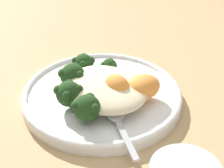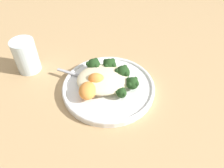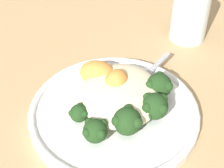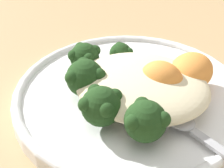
{
  "view_description": "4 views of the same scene",
  "coord_description": "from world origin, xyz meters",
  "px_view_note": "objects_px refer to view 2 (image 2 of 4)",
  "views": [
    {
      "loc": [
        -0.38,
        0.37,
        0.39
      ],
      "look_at": [
        -0.02,
        -0.01,
        0.04
      ],
      "focal_mm": 60.0,
      "sensor_mm": 36.0,
      "label": 1
    },
    {
      "loc": [
        -0.04,
        -0.45,
        0.48
      ],
      "look_at": [
        0.01,
        -0.01,
        0.04
      ],
      "focal_mm": 35.0,
      "sensor_mm": 36.0,
      "label": 2
    },
    {
      "loc": [
        0.42,
        0.04,
        0.45
      ],
      "look_at": [
        -0.02,
        -0.01,
        0.06
      ],
      "focal_mm": 60.0,
      "sensor_mm": 36.0,
      "label": 3
    },
    {
      "loc": [
        -0.11,
        0.33,
        0.28
      ],
      "look_at": [
        0.02,
        0.02,
        0.04
      ],
      "focal_mm": 60.0,
      "sensor_mm": 36.0,
      "label": 4
    }
  ],
  "objects_px": {
    "broccoli_stalk_0": "(116,91)",
    "broccoli_stalk_5": "(95,68)",
    "broccoli_stalk_3": "(111,75)",
    "water_glass": "(26,56)",
    "broccoli_stalk_1": "(126,84)",
    "broccoli_stalk_2": "(120,74)",
    "spoon": "(82,76)",
    "sweet_potato_chunk_3": "(88,91)",
    "broccoli_stalk_4": "(108,69)",
    "sweet_potato_chunk_0": "(96,81)",
    "sweet_potato_chunk_1": "(92,82)",
    "sweet_potato_chunk_2": "(95,81)",
    "plate": "(108,87)",
    "quinoa_mound": "(103,79)"
  },
  "relations": [
    {
      "from": "sweet_potato_chunk_3",
      "to": "water_glass",
      "type": "xyz_separation_m",
      "value": [
        -0.19,
        0.16,
        0.01
      ]
    },
    {
      "from": "broccoli_stalk_4",
      "to": "sweet_potato_chunk_3",
      "type": "distance_m",
      "value": 0.11
    },
    {
      "from": "quinoa_mound",
      "to": "broccoli_stalk_2",
      "type": "distance_m",
      "value": 0.05
    },
    {
      "from": "sweet_potato_chunk_3",
      "to": "water_glass",
      "type": "relative_size",
      "value": 0.56
    },
    {
      "from": "broccoli_stalk_2",
      "to": "spoon",
      "type": "height_order",
      "value": "broccoli_stalk_2"
    },
    {
      "from": "broccoli_stalk_0",
      "to": "sweet_potato_chunk_1",
      "type": "xyz_separation_m",
      "value": [
        -0.07,
        0.04,
        0.0
      ]
    },
    {
      "from": "plate",
      "to": "quinoa_mound",
      "type": "relative_size",
      "value": 1.82
    },
    {
      "from": "broccoli_stalk_0",
      "to": "sweet_potato_chunk_0",
      "type": "bearing_deg",
      "value": -173.55
    },
    {
      "from": "sweet_potato_chunk_2",
      "to": "sweet_potato_chunk_3",
      "type": "bearing_deg",
      "value": -122.97
    },
    {
      "from": "plate",
      "to": "broccoli_stalk_3",
      "type": "relative_size",
      "value": 3.57
    },
    {
      "from": "broccoli_stalk_1",
      "to": "sweet_potato_chunk_0",
      "type": "relative_size",
      "value": 2.49
    },
    {
      "from": "broccoli_stalk_0",
      "to": "broccoli_stalk_5",
      "type": "relative_size",
      "value": 0.77
    },
    {
      "from": "broccoli_stalk_1",
      "to": "sweet_potato_chunk_2",
      "type": "xyz_separation_m",
      "value": [
        -0.09,
        0.02,
        0.0
      ]
    },
    {
      "from": "sweet_potato_chunk_3",
      "to": "sweet_potato_chunk_0",
      "type": "bearing_deg",
      "value": 51.86
    },
    {
      "from": "quinoa_mound",
      "to": "broccoli_stalk_3",
      "type": "distance_m",
      "value": 0.03
    },
    {
      "from": "sweet_potato_chunk_2",
      "to": "water_glass",
      "type": "xyz_separation_m",
      "value": [
        -0.21,
        0.13,
        0.01
      ]
    },
    {
      "from": "broccoli_stalk_5",
      "to": "plate",
      "type": "bearing_deg",
      "value": -161.77
    },
    {
      "from": "broccoli_stalk_2",
      "to": "sweet_potato_chunk_2",
      "type": "xyz_separation_m",
      "value": [
        -0.08,
        -0.02,
        -0.0
      ]
    },
    {
      "from": "sweet_potato_chunk_1",
      "to": "sweet_potato_chunk_3",
      "type": "xyz_separation_m",
      "value": [
        -0.01,
        -0.04,
        0.0
      ]
    },
    {
      "from": "spoon",
      "to": "water_glass",
      "type": "height_order",
      "value": "water_glass"
    },
    {
      "from": "broccoli_stalk_1",
      "to": "broccoli_stalk_2",
      "type": "relative_size",
      "value": 1.22
    },
    {
      "from": "broccoli_stalk_1",
      "to": "broccoli_stalk_5",
      "type": "height_order",
      "value": "broccoli_stalk_5"
    },
    {
      "from": "broccoli_stalk_5",
      "to": "sweet_potato_chunk_3",
      "type": "xyz_separation_m",
      "value": [
        -0.03,
        -0.09,
        0.0
      ]
    },
    {
      "from": "broccoli_stalk_3",
      "to": "spoon",
      "type": "height_order",
      "value": "broccoli_stalk_3"
    },
    {
      "from": "water_glass",
      "to": "quinoa_mound",
      "type": "bearing_deg",
      "value": -26.78
    },
    {
      "from": "broccoli_stalk_1",
      "to": "sweet_potato_chunk_3",
      "type": "bearing_deg",
      "value": -160.22
    },
    {
      "from": "quinoa_mound",
      "to": "broccoli_stalk_2",
      "type": "xyz_separation_m",
      "value": [
        0.05,
        0.01,
        0.0
      ]
    },
    {
      "from": "broccoli_stalk_2",
      "to": "sweet_potato_chunk_2",
      "type": "distance_m",
      "value": 0.08
    },
    {
      "from": "sweet_potato_chunk_1",
      "to": "sweet_potato_chunk_2",
      "type": "xyz_separation_m",
      "value": [
        0.01,
        -0.0,
        0.0
      ]
    },
    {
      "from": "sweet_potato_chunk_2",
      "to": "broccoli_stalk_1",
      "type": "bearing_deg",
      "value": -11.12
    },
    {
      "from": "plate",
      "to": "sweet_potato_chunk_3",
      "type": "relative_size",
      "value": 4.51
    },
    {
      "from": "plate",
      "to": "spoon",
      "type": "distance_m",
      "value": 0.09
    },
    {
      "from": "broccoli_stalk_2",
      "to": "broccoli_stalk_3",
      "type": "xyz_separation_m",
      "value": [
        -0.03,
        0.01,
        -0.01
      ]
    },
    {
      "from": "broccoli_stalk_5",
      "to": "sweet_potato_chunk_3",
      "type": "distance_m",
      "value": 0.1
    },
    {
      "from": "sweet_potato_chunk_0",
      "to": "broccoli_stalk_5",
      "type": "bearing_deg",
      "value": 90.64
    },
    {
      "from": "broccoli_stalk_3",
      "to": "sweet_potato_chunk_2",
      "type": "bearing_deg",
      "value": 164.22
    },
    {
      "from": "spoon",
      "to": "broccoli_stalk_3",
      "type": "bearing_deg",
      "value": -158.12
    },
    {
      "from": "broccoli_stalk_3",
      "to": "plate",
      "type": "bearing_deg",
      "value": -161.62
    },
    {
      "from": "broccoli_stalk_5",
      "to": "sweet_potato_chunk_1",
      "type": "relative_size",
      "value": 2.17
    },
    {
      "from": "broccoli_stalk_0",
      "to": "sweet_potato_chunk_1",
      "type": "distance_m",
      "value": 0.08
    },
    {
      "from": "broccoli_stalk_4",
      "to": "sweet_potato_chunk_1",
      "type": "height_order",
      "value": "broccoli_stalk_4"
    },
    {
      "from": "plate",
      "to": "broccoli_stalk_5",
      "type": "relative_size",
      "value": 2.64
    },
    {
      "from": "broccoli_stalk_2",
      "to": "water_glass",
      "type": "height_order",
      "value": "water_glass"
    },
    {
      "from": "broccoli_stalk_2",
      "to": "spoon",
      "type": "xyz_separation_m",
      "value": [
        -0.12,
        0.02,
        -0.02
      ]
    },
    {
      "from": "broccoli_stalk_3",
      "to": "water_glass",
      "type": "distance_m",
      "value": 0.28
    },
    {
      "from": "plate",
      "to": "quinoa_mound",
      "type": "distance_m",
      "value": 0.03
    },
    {
      "from": "spoon",
      "to": "broccoli_stalk_5",
      "type": "bearing_deg",
      "value": -130.15
    },
    {
      "from": "broccoli_stalk_1",
      "to": "sweet_potato_chunk_3",
      "type": "xyz_separation_m",
      "value": [
        -0.11,
        -0.02,
        0.0
      ]
    },
    {
      "from": "plate",
      "to": "sweet_potato_chunk_3",
      "type": "height_order",
      "value": "sweet_potato_chunk_3"
    },
    {
      "from": "broccoli_stalk_2",
      "to": "sweet_potato_chunk_3",
      "type": "xyz_separation_m",
      "value": [
        -0.1,
        -0.06,
        -0.0
      ]
    }
  ]
}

